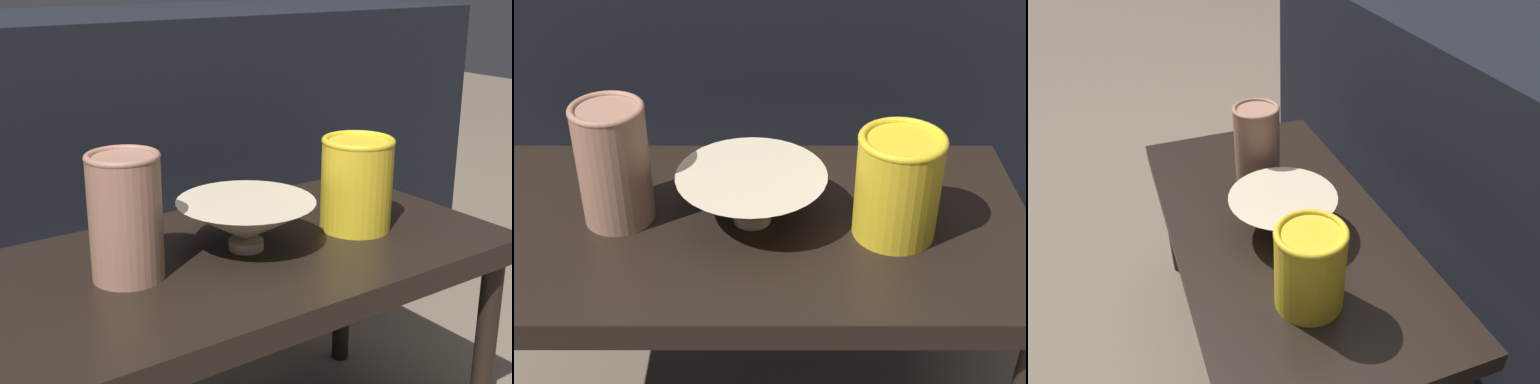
% 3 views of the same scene
% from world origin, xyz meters
% --- Properties ---
extents(ground_plane, '(8.00, 8.00, 0.00)m').
position_xyz_m(ground_plane, '(0.00, 0.00, 0.00)').
color(ground_plane, '#6B5B4C').
extents(table, '(0.83, 0.43, 0.40)m').
position_xyz_m(table, '(0.00, 0.00, 0.36)').
color(table, black).
rests_on(table, ground_plane).
extents(couch_backdrop, '(1.77, 0.50, 0.72)m').
position_xyz_m(couch_backdrop, '(0.00, 0.57, 0.36)').
color(couch_backdrop, black).
rests_on(couch_backdrop, ground_plane).
extents(bowl, '(0.21, 0.21, 0.08)m').
position_xyz_m(bowl, '(0.01, -0.00, 0.45)').
color(bowl, '#C1B293').
rests_on(bowl, table).
extents(vase_textured_left, '(0.10, 0.10, 0.18)m').
position_xyz_m(vase_textured_left, '(-0.18, 0.01, 0.49)').
color(vase_textured_left, '#996B56').
rests_on(vase_textured_left, table).
extents(vase_colorful_right, '(0.12, 0.12, 0.15)m').
position_xyz_m(vase_colorful_right, '(0.21, -0.03, 0.48)').
color(vase_colorful_right, gold).
rests_on(vase_colorful_right, table).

